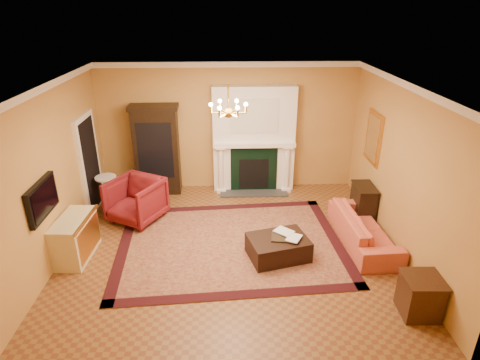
{
  "coord_description": "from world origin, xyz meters",
  "views": [
    {
      "loc": [
        -0.03,
        -6.33,
        4.17
      ],
      "look_at": [
        0.2,
        0.3,
        1.23
      ],
      "focal_mm": 30.0,
      "sensor_mm": 36.0,
      "label": 1
    }
  ],
  "objects_px": {
    "wingback_armchair": "(136,198)",
    "console_table": "(363,203)",
    "commode": "(75,238)",
    "end_table": "(420,297)",
    "coral_sofa": "(364,224)",
    "leather_ottoman": "(278,247)",
    "pedestal_table": "(107,191)",
    "china_cabinet": "(157,152)"
  },
  "relations": [
    {
      "from": "wingback_armchair",
      "to": "console_table",
      "type": "bearing_deg",
      "value": 27.23
    },
    {
      "from": "commode",
      "to": "end_table",
      "type": "bearing_deg",
      "value": -13.64
    },
    {
      "from": "coral_sofa",
      "to": "end_table",
      "type": "xyz_separation_m",
      "value": [
        0.21,
        -1.92,
        -0.1
      ]
    },
    {
      "from": "leather_ottoman",
      "to": "pedestal_table",
      "type": "bearing_deg",
      "value": 136.28
    },
    {
      "from": "wingback_armchair",
      "to": "console_table",
      "type": "relative_size",
      "value": 1.37
    },
    {
      "from": "china_cabinet",
      "to": "console_table",
      "type": "relative_size",
      "value": 2.79
    },
    {
      "from": "leather_ottoman",
      "to": "end_table",
      "type": "bearing_deg",
      "value": -53.36
    },
    {
      "from": "wingback_armchair",
      "to": "leather_ottoman",
      "type": "height_order",
      "value": "wingback_armchair"
    },
    {
      "from": "china_cabinet",
      "to": "end_table",
      "type": "distance_m",
      "value": 6.19
    },
    {
      "from": "commode",
      "to": "console_table",
      "type": "height_order",
      "value": "commode"
    },
    {
      "from": "wingback_armchair",
      "to": "commode",
      "type": "bearing_deg",
      "value": -92.81
    },
    {
      "from": "pedestal_table",
      "to": "console_table",
      "type": "distance_m",
      "value": 5.43
    },
    {
      "from": "end_table",
      "to": "china_cabinet",
      "type": "bearing_deg",
      "value": 135.33
    },
    {
      "from": "wingback_armchair",
      "to": "leather_ottoman",
      "type": "distance_m",
      "value": 3.15
    },
    {
      "from": "china_cabinet",
      "to": "coral_sofa",
      "type": "bearing_deg",
      "value": -31.61
    },
    {
      "from": "wingback_armchair",
      "to": "coral_sofa",
      "type": "xyz_separation_m",
      "value": [
        4.44,
        -1.03,
        -0.1
      ]
    },
    {
      "from": "commode",
      "to": "coral_sofa",
      "type": "bearing_deg",
      "value": 6.13
    },
    {
      "from": "leather_ottoman",
      "to": "china_cabinet",
      "type": "bearing_deg",
      "value": 116.45
    },
    {
      "from": "pedestal_table",
      "to": "commode",
      "type": "distance_m",
      "value": 1.76
    },
    {
      "from": "wingback_armchair",
      "to": "console_table",
      "type": "height_order",
      "value": "wingback_armchair"
    },
    {
      "from": "wingback_armchair",
      "to": "pedestal_table",
      "type": "height_order",
      "value": "wingback_armchair"
    },
    {
      "from": "commode",
      "to": "console_table",
      "type": "bearing_deg",
      "value": 15.21
    },
    {
      "from": "console_table",
      "to": "leather_ottoman",
      "type": "height_order",
      "value": "console_table"
    },
    {
      "from": "coral_sofa",
      "to": "end_table",
      "type": "relative_size",
      "value": 3.41
    },
    {
      "from": "wingback_armchair",
      "to": "console_table",
      "type": "distance_m",
      "value": 4.71
    },
    {
      "from": "coral_sofa",
      "to": "end_table",
      "type": "height_order",
      "value": "coral_sofa"
    },
    {
      "from": "coral_sofa",
      "to": "console_table",
      "type": "bearing_deg",
      "value": -18.98
    },
    {
      "from": "commode",
      "to": "coral_sofa",
      "type": "height_order",
      "value": "coral_sofa"
    },
    {
      "from": "pedestal_table",
      "to": "coral_sofa",
      "type": "distance_m",
      "value": 5.34
    },
    {
      "from": "pedestal_table",
      "to": "coral_sofa",
      "type": "height_order",
      "value": "pedestal_table"
    },
    {
      "from": "leather_ottoman",
      "to": "commode",
      "type": "bearing_deg",
      "value": 162.58
    },
    {
      "from": "pedestal_table",
      "to": "coral_sofa",
      "type": "relative_size",
      "value": 0.39
    },
    {
      "from": "console_table",
      "to": "wingback_armchair",
      "type": "bearing_deg",
      "value": 179.42
    },
    {
      "from": "china_cabinet",
      "to": "console_table",
      "type": "height_order",
      "value": "china_cabinet"
    },
    {
      "from": "coral_sofa",
      "to": "china_cabinet",
      "type": "bearing_deg",
      "value": 57.35
    },
    {
      "from": "commode",
      "to": "console_table",
      "type": "distance_m",
      "value": 5.64
    },
    {
      "from": "coral_sofa",
      "to": "pedestal_table",
      "type": "bearing_deg",
      "value": 71.35
    },
    {
      "from": "wingback_armchair",
      "to": "end_table",
      "type": "bearing_deg",
      "value": -3.64
    },
    {
      "from": "wingback_armchair",
      "to": "end_table",
      "type": "distance_m",
      "value": 5.51
    },
    {
      "from": "china_cabinet",
      "to": "console_table",
      "type": "bearing_deg",
      "value": -20.32
    },
    {
      "from": "commode",
      "to": "end_table",
      "type": "relative_size",
      "value": 1.74
    },
    {
      "from": "console_table",
      "to": "end_table",
      "type": "bearing_deg",
      "value": -90.25
    }
  ]
}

